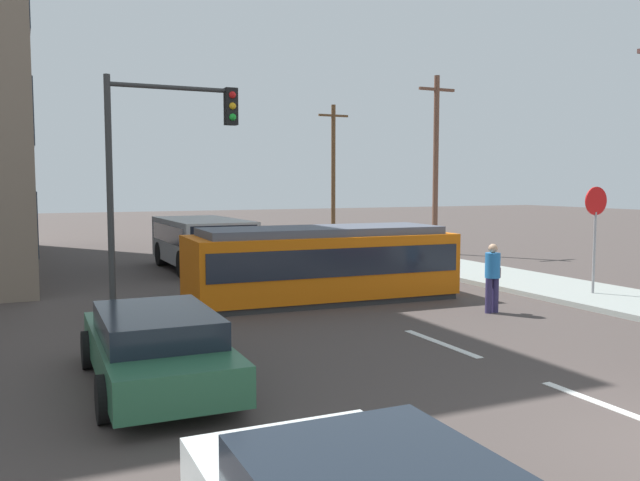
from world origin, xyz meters
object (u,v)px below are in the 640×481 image
at_px(parked_sedan_mid, 156,346).
at_px(utility_pole_far, 333,169).
at_px(utility_pole_mid, 436,161).
at_px(stop_sign, 595,217).
at_px(traffic_light_mast, 161,153).
at_px(city_bus, 202,241).
at_px(streetcar_tram, 321,262).
at_px(pedestrian_crossing, 493,274).

xyz_separation_m(parked_sedan_mid, utility_pole_far, (14.41, 23.51, 3.30)).
bearing_deg(utility_pole_mid, stop_sign, -103.41).
bearing_deg(utility_pole_far, traffic_light_mast, -125.33).
height_order(city_bus, traffic_light_mast, traffic_light_mast).
distance_m(streetcar_tram, city_bus, 7.65).
relative_size(stop_sign, utility_pole_far, 0.38).
bearing_deg(parked_sedan_mid, streetcar_tram, 46.42).
xyz_separation_m(stop_sign, utility_pole_far, (2.14, 20.60, 1.73)).
relative_size(utility_pole_mid, utility_pole_far, 1.04).
distance_m(pedestrian_crossing, utility_pole_far, 22.10).
bearing_deg(pedestrian_crossing, utility_pole_mid, 61.23).
xyz_separation_m(city_bus, utility_pole_mid, (10.82, 1.09, 3.04)).
relative_size(pedestrian_crossing, parked_sedan_mid, 0.36).
xyz_separation_m(city_bus, pedestrian_crossing, (4.28, -10.83, -0.10)).
xyz_separation_m(streetcar_tram, city_bus, (-1.26, 7.54, 0.04)).
distance_m(pedestrian_crossing, stop_sign, 4.05).
height_order(parked_sedan_mid, utility_pole_far, utility_pole_far).
relative_size(stop_sign, utility_pole_mid, 0.37).
xyz_separation_m(streetcar_tram, utility_pole_mid, (9.56, 8.64, 3.07)).
bearing_deg(city_bus, pedestrian_crossing, -68.46).
distance_m(pedestrian_crossing, parked_sedan_mid, 8.80).
bearing_deg(pedestrian_crossing, traffic_light_mast, 162.93).
distance_m(stop_sign, utility_pole_far, 20.78).
height_order(city_bus, utility_pole_mid, utility_pole_mid).
xyz_separation_m(pedestrian_crossing, traffic_light_mast, (-7.38, 2.27, 2.84)).
bearing_deg(traffic_light_mast, pedestrian_crossing, -17.07).
height_order(utility_pole_mid, utility_pole_far, utility_pole_mid).
distance_m(city_bus, utility_pole_mid, 11.29).
bearing_deg(city_bus, utility_pole_far, 45.05).
distance_m(stop_sign, traffic_light_mast, 11.45).
distance_m(city_bus, pedestrian_crossing, 11.64).
distance_m(parked_sedan_mid, traffic_light_mast, 5.76).
bearing_deg(utility_pole_mid, traffic_light_mast, -145.27).
height_order(pedestrian_crossing, utility_pole_mid, utility_pole_mid).
bearing_deg(streetcar_tram, utility_pole_far, 63.25).
bearing_deg(utility_pole_far, utility_pole_mid, -86.29).
bearing_deg(utility_pole_far, city_bus, -134.95).
xyz_separation_m(traffic_light_mast, utility_pole_mid, (13.93, 9.66, 0.31)).
distance_m(city_bus, parked_sedan_mid, 13.91).
relative_size(city_bus, utility_pole_mid, 0.71).
xyz_separation_m(pedestrian_crossing, utility_pole_mid, (6.55, 11.92, 3.14)).
distance_m(streetcar_tram, parked_sedan_mid, 7.90).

